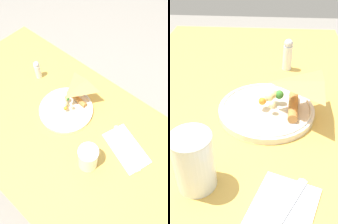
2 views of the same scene
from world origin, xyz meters
TOP-DOWN VIEW (x-y plane):
  - ground_plane at (0.00, 0.00)m, footprint 6.00×6.00m
  - dining_table at (0.00, 0.00)m, footprint 1.28×0.68m
  - plate_pizza at (0.03, -0.07)m, footprint 0.24×0.24m
  - milk_glass at (-0.20, 0.05)m, footprint 0.08×0.08m
  - napkin_folded at (-0.28, -0.10)m, footprint 0.22×0.17m
  - butter_knife at (-0.29, -0.09)m, footprint 0.19×0.12m
  - salt_shaker at (0.27, -0.13)m, footprint 0.03×0.03m

SIDE VIEW (x-z plane):
  - ground_plane at x=0.00m, z-range 0.00..0.00m
  - dining_table at x=0.00m, z-range 0.25..0.96m
  - napkin_folded at x=-0.28m, z-range 0.71..0.71m
  - butter_knife at x=-0.29m, z-range 0.71..0.72m
  - plate_pizza at x=0.03m, z-range 0.70..0.75m
  - salt_shaker at x=0.27m, z-range 0.71..0.81m
  - milk_glass at x=-0.20m, z-range 0.70..0.82m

